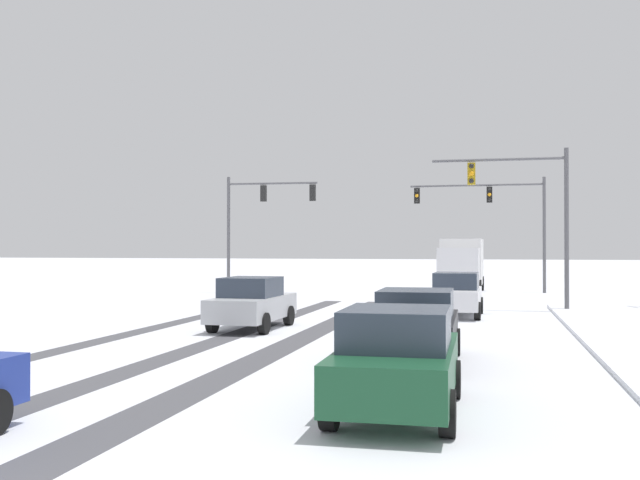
{
  "coord_description": "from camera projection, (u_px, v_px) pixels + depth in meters",
  "views": [
    {
      "loc": [
        5.67,
        -5.09,
        2.55
      ],
      "look_at": [
        0.0,
        18.71,
        2.8
      ],
      "focal_mm": 40.18,
      "sensor_mm": 36.0,
      "label": 1
    }
  ],
  "objects": [
    {
      "name": "wheel_track_left_lane",
      "position": [
        294.0,
        342.0,
        19.11
      ],
      "size": [
        0.9,
        29.4,
        0.01
      ],
      "primitive_type": "cube",
      "color": "#4C4C51",
      "rests_on": "ground"
    },
    {
      "name": "wheel_track_right_lane",
      "position": [
        117.0,
        337.0,
        20.31
      ],
      "size": [
        0.73,
        29.4,
        0.01
      ],
      "primitive_type": "cube",
      "color": "#4C4C51",
      "rests_on": "ground"
    },
    {
      "name": "wheel_track_center",
      "position": [
        219.0,
        340.0,
        19.6
      ],
      "size": [
        0.8,
        29.4,
        0.01
      ],
      "primitive_type": "cube",
      "color": "#4C4C51",
      "rests_on": "ground"
    },
    {
      "name": "traffic_signal_far_right",
      "position": [
        495.0,
        209.0,
        40.59
      ],
      "size": [
        7.55,
        0.41,
        6.5
      ],
      "color": "#56565B",
      "rests_on": "ground"
    },
    {
      "name": "traffic_signal_far_left",
      "position": [
        259.0,
        210.0,
        39.82
      ],
      "size": [
        5.15,
        0.62,
        6.5
      ],
      "color": "#56565B",
      "rests_on": "ground"
    },
    {
      "name": "traffic_signal_near_right",
      "position": [
        529.0,
        202.0,
        28.63
      ],
      "size": [
        5.36,
        0.41,
        6.5
      ],
      "color": "#56565B",
      "rests_on": "ground"
    },
    {
      "name": "car_white_lead",
      "position": [
        456.0,
        294.0,
        26.39
      ],
      "size": [
        1.9,
        4.13,
        1.62
      ],
      "color": "silver",
      "rests_on": "ground"
    },
    {
      "name": "car_silver_second",
      "position": [
        252.0,
        303.0,
        22.3
      ],
      "size": [
        1.87,
        4.12,
        1.62
      ],
      "color": "#B7BABF",
      "rests_on": "ground"
    },
    {
      "name": "car_black_third",
      "position": [
        416.0,
        326.0,
        15.74
      ],
      "size": [
        1.9,
        4.13,
        1.62
      ],
      "color": "black",
      "rests_on": "ground"
    },
    {
      "name": "car_dark_green_fourth",
      "position": [
        398.0,
        360.0,
        10.98
      ],
      "size": [
        1.88,
        4.12,
        1.62
      ],
      "color": "#194C2D",
      "rests_on": "ground"
    },
    {
      "name": "box_truck_delivery",
      "position": [
        462.0,
        264.0,
        40.18
      ],
      "size": [
        2.41,
        7.44,
        3.02
      ],
      "color": "silver",
      "rests_on": "ground"
    }
  ]
}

